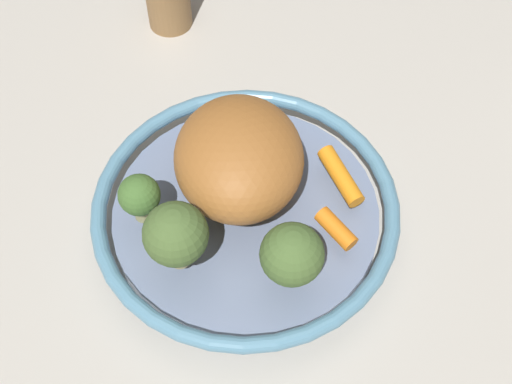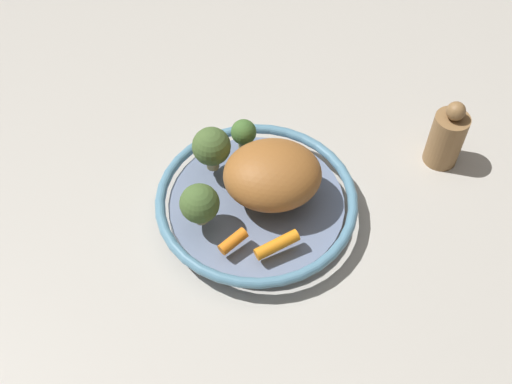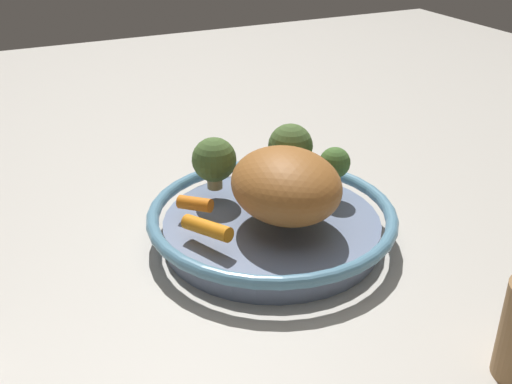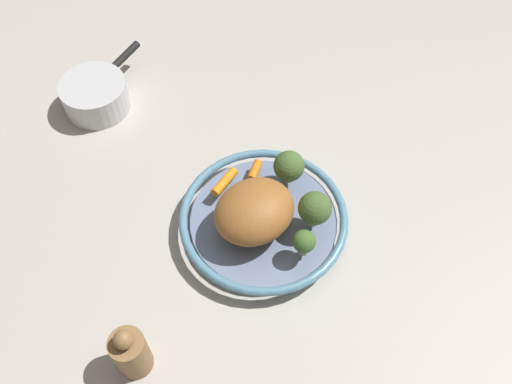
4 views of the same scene
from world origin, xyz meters
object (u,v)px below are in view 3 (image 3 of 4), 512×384
at_px(baby_carrot_near_rim, 207,228).
at_px(broccoli_floret_edge, 290,147).
at_px(baby_carrot_right, 195,204).
at_px(broccoli_floret_mid, 214,160).
at_px(broccoli_floret_small, 335,164).
at_px(roast_chicken_piece, 286,185).
at_px(serving_bowl, 272,223).

xyz_separation_m(baby_carrot_near_rim, broccoli_floret_edge, (-0.09, 0.15, 0.04)).
distance_m(baby_carrot_right, broccoli_floret_mid, 0.07).
relative_size(baby_carrot_near_rim, broccoli_floret_small, 1.19).
distance_m(roast_chicken_piece, broccoli_floret_mid, 0.12).
height_order(roast_chicken_piece, baby_carrot_right, roast_chicken_piece).
bearing_deg(broccoli_floret_small, baby_carrot_near_rim, -77.74).
height_order(baby_carrot_near_rim, broccoli_floret_edge, broccoli_floret_edge).
xyz_separation_m(roast_chicken_piece, baby_carrot_near_rim, (0.00, -0.10, -0.03)).
relative_size(roast_chicken_piece, baby_carrot_near_rim, 2.20).
bearing_deg(broccoli_floret_small, broccoli_floret_edge, -141.82).
height_order(serving_bowl, broccoli_floret_mid, broccoli_floret_mid).
height_order(roast_chicken_piece, broccoli_floret_mid, roast_chicken_piece).
relative_size(roast_chicken_piece, broccoli_floret_small, 2.61).
relative_size(serving_bowl, baby_carrot_near_rim, 4.67).
relative_size(baby_carrot_near_rim, broccoli_floret_mid, 0.96).
height_order(baby_carrot_right, broccoli_floret_mid, broccoli_floret_mid).
xyz_separation_m(baby_carrot_near_rim, baby_carrot_right, (-0.06, 0.01, -0.00)).
distance_m(serving_bowl, broccoli_floret_small, 0.11).
xyz_separation_m(roast_chicken_piece, broccoli_floret_small, (-0.04, 0.09, -0.01)).
distance_m(broccoli_floret_mid, broccoli_floret_small, 0.15).
relative_size(roast_chicken_piece, baby_carrot_right, 3.32).
xyz_separation_m(serving_bowl, roast_chicken_piece, (0.02, 0.01, 0.06)).
bearing_deg(broccoli_floret_small, broccoli_floret_mid, -114.91).
height_order(broccoli_floret_mid, broccoli_floret_edge, broccoli_floret_edge).
distance_m(roast_chicken_piece, baby_carrot_near_rim, 0.11).
distance_m(baby_carrot_right, broccoli_floret_edge, 0.15).
bearing_deg(serving_bowl, broccoli_floret_mid, -152.79).
distance_m(serving_bowl, roast_chicken_piece, 0.07).
height_order(roast_chicken_piece, baby_carrot_near_rim, roast_chicken_piece).
bearing_deg(roast_chicken_piece, serving_bowl, -165.44).
bearing_deg(broccoli_floret_small, roast_chicken_piece, -66.43).
bearing_deg(broccoli_floret_edge, baby_carrot_right, -78.52).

